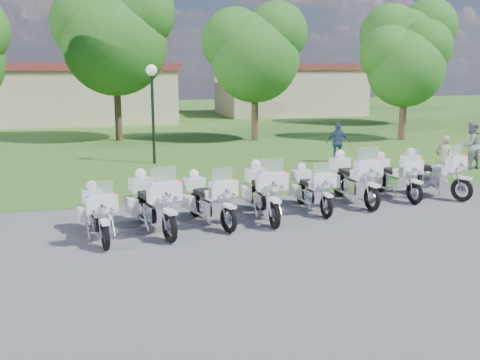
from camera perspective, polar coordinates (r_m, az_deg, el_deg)
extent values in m
plane|color=#4D4D51|center=(13.28, 4.33, -4.89)|extent=(100.00, 100.00, 0.00)
cube|color=#345E1D|center=(39.41, -8.60, 6.28)|extent=(100.00, 48.00, 0.01)
torus|color=black|center=(11.81, -14.17, -5.85)|extent=(0.22, 0.63, 0.62)
torus|color=black|center=(13.30, -15.36, -3.90)|extent=(0.22, 0.63, 0.62)
cube|color=silver|center=(11.70, -14.24, -4.37)|extent=(0.23, 0.43, 0.06)
cube|color=silver|center=(11.83, -14.52, -2.49)|extent=(0.69, 0.33, 0.37)
cube|color=silver|center=(11.81, -14.64, -0.90)|extent=(0.53, 0.19, 0.35)
sphere|color=red|center=(11.78, -13.10, -1.59)|extent=(0.08, 0.08, 0.08)
sphere|color=#1426E5|center=(11.69, -15.94, -1.85)|extent=(0.08, 0.08, 0.08)
cube|color=silver|center=(12.54, -14.84, -4.31)|extent=(0.39, 0.56, 0.31)
cube|color=silver|center=(12.24, -14.75, -3.13)|extent=(0.37, 0.52, 0.20)
cube|color=black|center=(12.72, -15.12, -2.67)|extent=(0.40, 0.62, 0.11)
cube|color=silver|center=(13.17, -14.11, -3.29)|extent=(0.24, 0.50, 0.33)
cube|color=silver|center=(13.09, -16.50, -3.51)|extent=(0.24, 0.50, 0.33)
cube|color=silver|center=(13.19, -15.51, -1.59)|extent=(0.50, 0.44, 0.30)
sphere|color=silver|center=(13.14, -15.57, -0.57)|extent=(0.24, 0.24, 0.24)
torus|color=black|center=(12.02, -7.50, -5.04)|extent=(0.32, 0.72, 0.71)
torus|color=black|center=(13.64, -10.41, -3.07)|extent=(0.32, 0.72, 0.71)
cube|color=silver|center=(11.89, -7.51, -3.36)|extent=(0.31, 0.50, 0.07)
cube|color=silver|center=(12.04, -8.05, -1.27)|extent=(0.80, 0.44, 0.42)
cube|color=silver|center=(12.02, -8.21, 0.52)|extent=(0.61, 0.28, 0.40)
sphere|color=red|center=(12.06, -6.47, -0.21)|extent=(0.10, 0.10, 0.10)
sphere|color=#1426E5|center=(11.82, -9.49, -0.56)|extent=(0.10, 0.10, 0.10)
cube|color=silver|center=(12.81, -9.10, -3.43)|extent=(0.50, 0.67, 0.36)
cube|color=silver|center=(12.48, -8.74, -2.06)|extent=(0.47, 0.62, 0.23)
cube|color=black|center=(13.01, -9.65, -1.61)|extent=(0.52, 0.73, 0.13)
cube|color=silver|center=(13.56, -8.94, -2.33)|extent=(0.33, 0.58, 0.38)
cube|color=silver|center=(13.35, -11.49, -2.65)|extent=(0.33, 0.58, 0.38)
cube|color=silver|center=(13.52, -10.55, -0.48)|extent=(0.60, 0.54, 0.34)
sphere|color=silver|center=(13.47, -10.59, 0.67)|extent=(0.28, 0.28, 0.28)
torus|color=black|center=(12.64, -1.23, -4.24)|extent=(0.33, 0.65, 0.65)
torus|color=black|center=(14.00, -4.82, -2.66)|extent=(0.33, 0.65, 0.65)
cube|color=silver|center=(12.53, -1.19, -2.78)|extent=(0.30, 0.46, 0.07)
cube|color=silver|center=(12.64, -1.78, -0.98)|extent=(0.73, 0.44, 0.39)
cube|color=silver|center=(12.62, -1.93, 0.56)|extent=(0.55, 0.28, 0.36)
sphere|color=red|center=(12.72, -0.47, -0.05)|extent=(0.09, 0.09, 0.09)
sphere|color=#1426E5|center=(12.40, -2.86, -0.38)|extent=(0.09, 0.09, 0.09)
cube|color=silver|center=(13.30, -3.16, -2.91)|extent=(0.48, 0.62, 0.33)
cube|color=silver|center=(13.02, -2.67, -1.70)|extent=(0.45, 0.57, 0.21)
cube|color=black|center=(13.46, -3.80, -1.34)|extent=(0.50, 0.67, 0.12)
cube|color=silver|center=(13.97, -3.50, -1.97)|extent=(0.33, 0.53, 0.35)
cube|color=silver|center=(13.70, -5.60, -2.29)|extent=(0.33, 0.53, 0.35)
cube|color=silver|center=(13.89, -4.91, -0.36)|extent=(0.56, 0.51, 0.31)
sphere|color=silver|center=(13.84, -4.93, 0.65)|extent=(0.25, 0.25, 0.25)
torus|color=black|center=(12.96, 3.71, -3.69)|extent=(0.16, 0.72, 0.71)
torus|color=black|center=(14.64, 1.70, -1.83)|extent=(0.16, 0.72, 0.71)
cube|color=silver|center=(12.84, 3.76, -2.12)|extent=(0.21, 0.47, 0.07)
cube|color=silver|center=(13.00, 3.45, -0.16)|extent=(0.77, 0.28, 0.43)
cube|color=silver|center=(12.99, 3.39, 1.50)|extent=(0.60, 0.15, 0.40)
sphere|color=red|center=(13.00, 4.98, 0.72)|extent=(0.10, 0.10, 0.10)
sphere|color=#1426E5|center=(12.81, 2.08, 0.59)|extent=(0.10, 0.10, 0.10)
cube|color=silver|center=(13.78, 2.63, -2.17)|extent=(0.38, 0.61, 0.36)
cube|color=silver|center=(13.46, 2.93, -0.89)|extent=(0.36, 0.56, 0.23)
cube|color=black|center=(14.00, 2.29, -0.47)|extent=(0.38, 0.67, 0.13)
cube|color=silver|center=(14.53, 3.08, -1.22)|extent=(0.21, 0.56, 0.38)
cube|color=silver|center=(14.37, 0.63, -1.35)|extent=(0.21, 0.56, 0.38)
cube|color=silver|center=(14.54, 1.69, 0.60)|extent=(0.52, 0.44, 0.34)
sphere|color=silver|center=(14.48, 1.69, 1.67)|extent=(0.28, 0.28, 0.28)
torus|color=black|center=(14.03, 9.21, -2.82)|extent=(0.16, 0.61, 0.61)
torus|color=black|center=(15.37, 6.56, -1.44)|extent=(0.16, 0.61, 0.61)
cube|color=silver|center=(13.93, 9.28, -1.58)|extent=(0.19, 0.41, 0.06)
cube|color=silver|center=(14.05, 8.90, -0.04)|extent=(0.67, 0.26, 0.36)
cube|color=silver|center=(14.04, 8.84, 1.27)|extent=(0.51, 0.14, 0.34)
sphere|color=red|center=(14.11, 10.08, 0.68)|extent=(0.08, 0.08, 0.08)
sphere|color=#1426E5|center=(13.84, 7.96, 0.54)|extent=(0.08, 0.08, 0.08)
cube|color=silver|center=(14.68, 7.81, -1.67)|extent=(0.34, 0.53, 0.31)
cube|color=silver|center=(14.42, 8.22, -0.64)|extent=(0.32, 0.49, 0.20)
cube|color=black|center=(14.85, 7.38, -0.31)|extent=(0.34, 0.58, 0.11)
cube|color=silver|center=(15.33, 7.72, -0.91)|extent=(0.19, 0.48, 0.33)
cube|color=silver|center=(15.10, 5.86, -1.06)|extent=(0.19, 0.48, 0.33)
cube|color=silver|center=(15.28, 6.57, 0.54)|extent=(0.46, 0.39, 0.29)
sphere|color=silver|center=(15.23, 6.59, 1.41)|extent=(0.24, 0.24, 0.24)
torus|color=black|center=(14.92, 13.90, -1.90)|extent=(0.18, 0.73, 0.72)
torus|color=black|center=(16.46, 10.56, -0.46)|extent=(0.18, 0.73, 0.72)
cube|color=silver|center=(14.82, 14.02, -0.50)|extent=(0.22, 0.49, 0.08)
cube|color=silver|center=(14.96, 13.55, 1.20)|extent=(0.79, 0.30, 0.43)
cube|color=silver|center=(14.95, 13.50, 2.67)|extent=(0.61, 0.16, 0.41)
sphere|color=red|center=(15.06, 14.84, 2.00)|extent=(0.10, 0.10, 0.10)
sphere|color=#1426E5|center=(14.70, 12.57, 1.87)|extent=(0.10, 0.10, 0.10)
cube|color=silver|center=(15.67, 12.13, -0.67)|extent=(0.40, 0.62, 0.37)
cube|color=silver|center=(15.38, 12.67, 0.51)|extent=(0.38, 0.58, 0.24)
cube|color=black|center=(15.88, 11.61, 0.83)|extent=(0.40, 0.69, 0.13)
cube|color=silver|center=(16.44, 11.85, 0.13)|extent=(0.23, 0.57, 0.39)
cube|color=silver|center=(16.13, 9.85, -0.02)|extent=(0.23, 0.57, 0.39)
cube|color=silver|center=(16.37, 10.60, 1.74)|extent=(0.54, 0.46, 0.35)
sphere|color=silver|center=(16.32, 10.63, 2.71)|extent=(0.28, 0.28, 0.28)
torus|color=black|center=(16.04, 18.13, -1.32)|extent=(0.20, 0.66, 0.65)
torus|color=black|center=(17.30, 14.69, -0.17)|extent=(0.20, 0.66, 0.65)
cube|color=silver|center=(15.95, 18.26, -0.15)|extent=(0.22, 0.44, 0.07)
cube|color=silver|center=(16.07, 17.79, 1.27)|extent=(0.72, 0.31, 0.39)
cube|color=silver|center=(16.06, 17.74, 2.50)|extent=(0.55, 0.18, 0.36)
sphere|color=red|center=(16.19, 18.82, 1.95)|extent=(0.09, 0.09, 0.09)
sphere|color=#1426E5|center=(15.80, 17.09, 1.82)|extent=(0.09, 0.09, 0.09)
cube|color=silver|center=(16.65, 16.33, -0.32)|extent=(0.39, 0.58, 0.33)
cube|color=silver|center=(16.41, 16.89, 0.68)|extent=(0.37, 0.54, 0.21)
cube|color=black|center=(16.82, 15.79, 0.94)|extent=(0.40, 0.64, 0.12)
cube|color=silver|center=(17.33, 15.77, 0.35)|extent=(0.23, 0.52, 0.35)
cube|color=silver|center=(16.99, 14.21, 0.20)|extent=(0.23, 0.52, 0.35)
cube|color=silver|center=(17.22, 14.73, 1.72)|extent=(0.51, 0.44, 0.31)
sphere|color=silver|center=(17.18, 14.77, 2.54)|extent=(0.25, 0.25, 0.25)
torus|color=black|center=(16.82, 22.57, -0.97)|extent=(0.39, 0.69, 0.70)
torus|color=black|center=(17.74, 17.67, 0.03)|extent=(0.39, 0.69, 0.70)
cube|color=silver|center=(16.74, 22.73, 0.23)|extent=(0.35, 0.49, 0.07)
cube|color=silver|center=(16.80, 22.08, 1.66)|extent=(0.79, 0.52, 0.42)
cube|color=silver|center=(16.77, 21.99, 2.91)|extent=(0.59, 0.34, 0.39)
sphere|color=red|center=(17.02, 22.89, 2.40)|extent=(0.09, 0.09, 0.09)
sphere|color=#1426E5|center=(16.45, 21.72, 2.19)|extent=(0.09, 0.09, 0.09)
cube|color=silver|center=(17.25, 20.03, -0.04)|extent=(0.55, 0.67, 0.35)
cube|color=silver|center=(17.05, 20.82, 1.01)|extent=(0.51, 0.63, 0.23)
cube|color=black|center=(17.35, 19.25, 1.24)|extent=(0.57, 0.73, 0.12)
cube|color=silver|center=(17.87, 18.69, 0.62)|extent=(0.38, 0.57, 0.37)
cube|color=silver|center=(17.37, 17.53, 0.38)|extent=(0.38, 0.57, 0.37)
cube|color=silver|center=(17.65, 17.72, 1.99)|extent=(0.62, 0.57, 0.33)
sphere|color=silver|center=(17.61, 17.77, 2.86)|extent=(0.27, 0.27, 0.27)
cylinder|color=black|center=(21.68, -9.26, 6.37)|extent=(0.12, 0.12, 3.56)
sphere|color=white|center=(21.58, -9.43, 11.49)|extent=(0.44, 0.44, 0.44)
cylinder|color=#38281C|center=(29.04, -12.91, 7.74)|extent=(0.36, 0.36, 3.68)
sphere|color=#1E5A19|center=(28.99, -13.21, 14.00)|extent=(5.35, 5.35, 5.35)
sphere|color=#1E5A19|center=(29.45, -15.69, 15.80)|extent=(4.01, 4.01, 4.01)
sphere|color=#1E5A19|center=(28.83, -10.73, 17.12)|extent=(3.68, 3.68, 3.68)
cylinder|color=#38281C|center=(28.28, 1.59, 7.37)|extent=(0.36, 0.36, 3.13)
sphere|color=#1E5A19|center=(28.19, 1.62, 12.86)|extent=(4.56, 4.56, 4.56)
sphere|color=#1E5A19|center=(28.30, -0.58, 14.59)|extent=(3.42, 3.42, 3.42)
sphere|color=#1E5A19|center=(28.29, 3.96, 15.43)|extent=(3.13, 3.13, 3.13)
cylinder|color=#38281C|center=(29.90, 16.96, 6.74)|extent=(0.36, 0.36, 2.74)
sphere|color=#1E5A19|center=(29.80, 17.24, 11.27)|extent=(3.99, 3.99, 3.99)
sphere|color=#1E5A19|center=(29.63, 15.54, 12.82)|extent=(2.99, 2.99, 2.99)
sphere|color=#1E5A19|center=(30.11, 19.19, 13.29)|extent=(2.74, 2.74, 2.74)
cylinder|color=#38281C|center=(38.10, 17.18, 8.42)|extent=(0.36, 0.36, 3.62)
sphere|color=#1E5A19|center=(38.06, 17.48, 13.12)|extent=(5.27, 5.27, 5.27)
sphere|color=#1E5A19|center=(37.86, 15.70, 14.73)|extent=(3.95, 3.95, 3.95)
sphere|color=#1E5A19|center=(38.52, 19.50, 15.18)|extent=(3.62, 3.62, 3.62)
cube|color=tan|center=(40.09, -17.49, 8.53)|extent=(14.00, 8.00, 3.60)
cube|color=maroon|center=(40.04, -17.68, 11.46)|extent=(14.56, 8.32, 0.50)
cube|color=tan|center=(44.70, 5.23, 9.33)|extent=(11.00, 7.00, 3.60)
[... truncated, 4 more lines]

